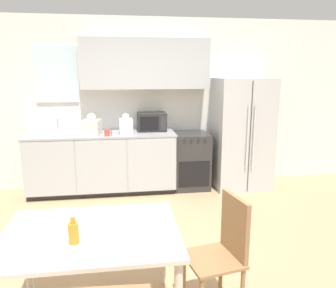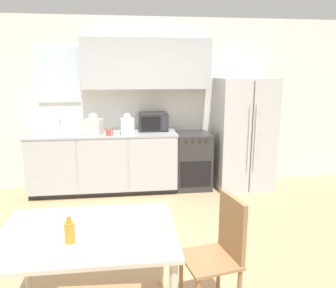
% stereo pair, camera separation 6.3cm
% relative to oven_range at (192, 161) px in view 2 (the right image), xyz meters
% --- Properties ---
extents(ground_plane, '(12.00, 12.00, 0.00)m').
position_rel_oven_range_xyz_m(ground_plane, '(-0.86, -2.00, -0.45)').
color(ground_plane, tan).
extents(wall_back, '(12.00, 0.38, 2.70)m').
position_rel_oven_range_xyz_m(wall_back, '(-0.84, 0.29, 1.03)').
color(wall_back, silver).
rests_on(wall_back, ground_plane).
extents(kitchen_counter, '(2.24, 0.66, 0.94)m').
position_rel_oven_range_xyz_m(kitchen_counter, '(-1.40, -0.02, 0.03)').
color(kitchen_counter, '#333333').
rests_on(kitchen_counter, ground_plane).
extents(oven_range, '(0.56, 0.62, 0.90)m').
position_rel_oven_range_xyz_m(oven_range, '(0.00, 0.00, 0.00)').
color(oven_range, '#2D2D2D').
rests_on(oven_range, ground_plane).
extents(refrigerator, '(0.87, 0.76, 1.76)m').
position_rel_oven_range_xyz_m(refrigerator, '(0.82, -0.06, 0.43)').
color(refrigerator, silver).
rests_on(refrigerator, ground_plane).
extents(kitchen_sink, '(0.72, 0.45, 0.23)m').
position_rel_oven_range_xyz_m(kitchen_sink, '(-2.07, -0.01, 0.50)').
color(kitchen_sink, '#B7BABC').
rests_on(kitchen_sink, kitchen_counter).
extents(microwave, '(0.45, 0.34, 0.29)m').
position_rel_oven_range_xyz_m(microwave, '(-0.61, 0.10, 0.63)').
color(microwave, '#282828').
rests_on(microwave, kitchen_counter).
extents(coffee_mug, '(0.11, 0.08, 0.10)m').
position_rel_oven_range_xyz_m(coffee_mug, '(-1.30, -0.25, 0.54)').
color(coffee_mug, '#BF4C3F').
rests_on(coffee_mug, kitchen_counter).
extents(grocery_bag_0, '(0.20, 0.17, 0.32)m').
position_rel_oven_range_xyz_m(grocery_bag_0, '(-1.03, -0.19, 0.63)').
color(grocery_bag_0, white).
rests_on(grocery_bag_0, kitchen_counter).
extents(grocery_bag_1, '(0.29, 0.27, 0.33)m').
position_rel_oven_range_xyz_m(grocery_bag_1, '(-1.53, -0.13, 0.63)').
color(grocery_bag_1, silver).
rests_on(grocery_bag_1, kitchen_counter).
extents(dining_table, '(1.26, 0.91, 0.74)m').
position_rel_oven_range_xyz_m(dining_table, '(-1.34, -2.84, 0.20)').
color(dining_table, beige).
rests_on(dining_table, ground_plane).
extents(dining_chair_side, '(0.47, 0.47, 0.93)m').
position_rel_oven_range_xyz_m(dining_chair_side, '(-0.33, -2.81, 0.09)').
color(dining_chair_side, '#997047').
rests_on(dining_chair_side, ground_plane).
extents(drink_bottle, '(0.07, 0.07, 0.21)m').
position_rel_oven_range_xyz_m(drink_bottle, '(-1.43, -2.98, 0.37)').
color(drink_bottle, orange).
rests_on(drink_bottle, dining_table).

